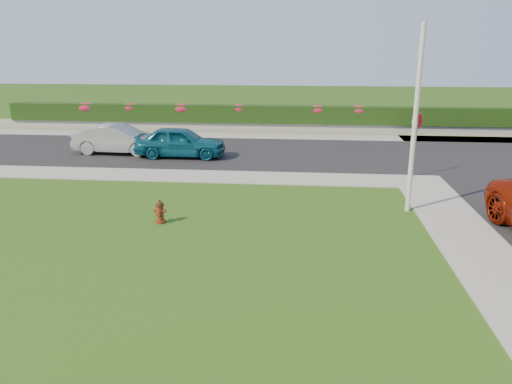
# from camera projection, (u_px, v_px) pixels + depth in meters

# --- Properties ---
(ground) EXTENTS (120.00, 120.00, 0.00)m
(ground) POSITION_uv_depth(u_px,v_px,m) (208.00, 270.00, 12.26)
(ground) COLOR black
(ground) RESTS_ON ground
(street_far) EXTENTS (26.00, 8.00, 0.04)m
(street_far) POSITION_uv_depth(u_px,v_px,m) (164.00, 151.00, 26.09)
(street_far) COLOR black
(street_far) RESTS_ON ground
(sidewalk_far) EXTENTS (24.00, 2.00, 0.04)m
(sidewalk_far) POSITION_uv_depth(u_px,v_px,m) (110.00, 174.00, 21.40)
(sidewalk_far) COLOR gray
(sidewalk_far) RESTS_ON ground
(curb_corner) EXTENTS (2.00, 2.00, 0.04)m
(curb_corner) POSITION_uv_depth(u_px,v_px,m) (420.00, 182.00, 20.20)
(curb_corner) COLOR gray
(curb_corner) RESTS_ON ground
(sidewalk_beyond) EXTENTS (34.00, 2.00, 0.04)m
(sidewalk_beyond) POSITION_uv_depth(u_px,v_px,m) (250.00, 136.00, 30.49)
(sidewalk_beyond) COLOR gray
(sidewalk_beyond) RESTS_ON ground
(retaining_wall) EXTENTS (34.00, 0.40, 0.60)m
(retaining_wall) POSITION_uv_depth(u_px,v_px,m) (253.00, 127.00, 31.84)
(retaining_wall) COLOR gray
(retaining_wall) RESTS_ON ground
(hedge) EXTENTS (32.00, 0.90, 1.10)m
(hedge) POSITION_uv_depth(u_px,v_px,m) (253.00, 114.00, 31.70)
(hedge) COLOR black
(hedge) RESTS_ON retaining_wall
(fire_hydrant) EXTENTS (0.39, 0.36, 0.75)m
(fire_hydrant) POSITION_uv_depth(u_px,v_px,m) (160.00, 212.00, 15.46)
(fire_hydrant) COLOR #561B0D
(fire_hydrant) RESTS_ON ground
(sedan_teal) EXTENTS (4.41, 1.78, 1.50)m
(sedan_teal) POSITION_uv_depth(u_px,v_px,m) (180.00, 142.00, 24.43)
(sedan_teal) COLOR #0D4D63
(sedan_teal) RESTS_ON street_far
(sedan_silver) EXTENTS (4.52, 1.79, 1.46)m
(sedan_silver) POSITION_uv_depth(u_px,v_px,m) (118.00, 139.00, 25.23)
(sedan_silver) COLOR #97989E
(sedan_silver) RESTS_ON street_far
(utility_pole) EXTENTS (0.16, 0.16, 6.01)m
(utility_pole) POSITION_uv_depth(u_px,v_px,m) (415.00, 121.00, 15.85)
(utility_pole) COLOR silver
(utility_pole) RESTS_ON ground
(stop_sign) EXTENTS (0.56, 0.52, 2.73)m
(stop_sign) POSITION_uv_depth(u_px,v_px,m) (417.00, 129.00, 20.41)
(stop_sign) COLOR slate
(stop_sign) RESTS_ON ground
(flower_clump_a) EXTENTS (1.34, 0.86, 0.67)m
(flower_clump_a) POSITION_uv_depth(u_px,v_px,m) (87.00, 108.00, 32.54)
(flower_clump_a) COLOR #BF203D
(flower_clump_a) RESTS_ON hedge
(flower_clump_b) EXTENTS (1.20, 0.77, 0.60)m
(flower_clump_b) POSITION_uv_depth(u_px,v_px,m) (130.00, 108.00, 32.26)
(flower_clump_b) COLOR #BF203D
(flower_clump_b) RESTS_ON hedge
(flower_clump_c) EXTENTS (1.31, 0.84, 0.66)m
(flower_clump_c) POSITION_uv_depth(u_px,v_px,m) (182.00, 109.00, 31.95)
(flower_clump_c) COLOR #BF203D
(flower_clump_c) RESTS_ON hedge
(flower_clump_d) EXTENTS (1.18, 0.76, 0.59)m
(flower_clump_d) POSITION_uv_depth(u_px,v_px,m) (239.00, 109.00, 31.60)
(flower_clump_d) COLOR #BF203D
(flower_clump_d) RESTS_ON hedge
(flower_clump_e) EXTENTS (1.24, 0.80, 0.62)m
(flower_clump_e) POSITION_uv_depth(u_px,v_px,m) (318.00, 110.00, 31.14)
(flower_clump_e) COLOR #BF203D
(flower_clump_e) RESTS_ON hedge
(flower_clump_f) EXTENTS (1.23, 0.79, 0.61)m
(flower_clump_f) POSITION_uv_depth(u_px,v_px,m) (358.00, 111.00, 30.91)
(flower_clump_f) COLOR #BF203D
(flower_clump_f) RESTS_ON hedge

